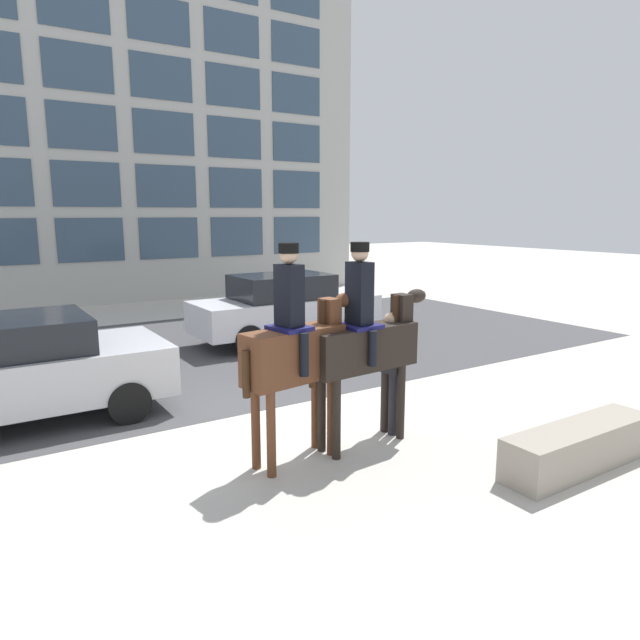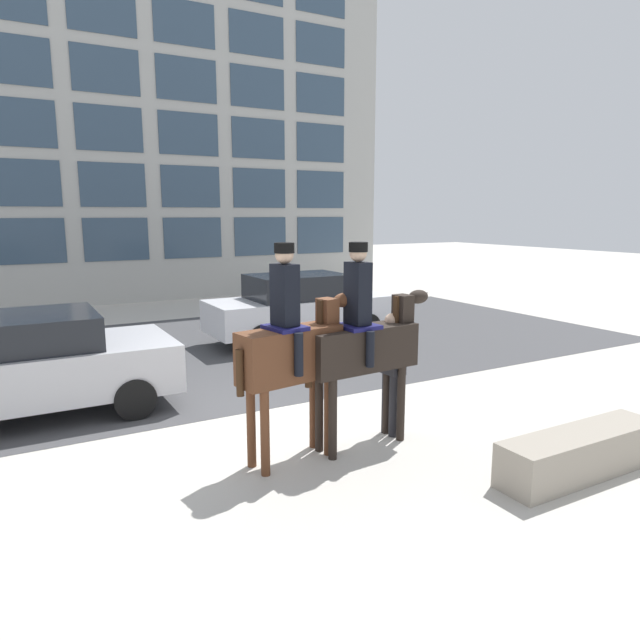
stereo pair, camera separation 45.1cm
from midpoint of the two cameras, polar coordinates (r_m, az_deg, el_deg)
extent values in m
plane|color=beige|center=(8.71, -2.50, -9.92)|extent=(80.00, 80.00, 0.00)
cube|color=#444447|center=(12.95, -12.01, -3.25)|extent=(20.92, 8.50, 0.01)
cube|color=#A8A8A3|center=(21.24, -20.22, 23.84)|extent=(20.92, 0.30, 16.28)
cube|color=#33475B|center=(20.17, -26.49, 7.07)|extent=(2.10, 0.02, 1.43)
cube|color=#33475B|center=(20.47, -19.08, 7.63)|extent=(2.10, 0.02, 1.43)
cube|color=#33475B|center=(21.10, -11.98, 8.04)|extent=(2.10, 0.02, 1.43)
cube|color=#33475B|center=(22.03, -5.37, 8.32)|extent=(2.10, 0.02, 1.43)
cube|color=#33475B|center=(23.22, 0.64, 8.48)|extent=(2.10, 0.02, 1.43)
cube|color=#33475B|center=(20.18, -26.91, 12.14)|extent=(2.10, 0.02, 1.43)
cube|color=#33475B|center=(20.48, -19.39, 12.63)|extent=(2.10, 0.02, 1.43)
cube|color=#33475B|center=(21.10, -12.17, 12.90)|extent=(2.10, 0.02, 1.43)
cube|color=#33475B|center=(22.03, -5.45, 12.98)|extent=(2.10, 0.02, 1.43)
cube|color=#33475B|center=(23.22, 0.65, 12.90)|extent=(2.10, 0.02, 1.43)
cube|color=#33475B|center=(20.34, -27.35, 17.16)|extent=(2.10, 0.02, 1.43)
cube|color=#33475B|center=(20.64, -19.70, 17.59)|extent=(2.10, 0.02, 1.43)
cube|color=#33475B|center=(21.26, -12.36, 17.73)|extent=(2.10, 0.02, 1.43)
cube|color=#33475B|center=(22.18, -5.54, 17.61)|extent=(2.10, 0.02, 1.43)
cube|color=#33475B|center=(23.36, 0.66, 17.29)|extent=(2.10, 0.02, 1.43)
cube|color=#33475B|center=(20.65, -27.81, 22.08)|extent=(2.10, 0.02, 1.43)
cube|color=#33475B|center=(20.95, -20.03, 22.44)|extent=(2.10, 0.02, 1.43)
cube|color=#33475B|center=(21.56, -12.57, 22.45)|extent=(2.10, 0.02, 1.43)
cube|color=#33475B|center=(22.47, -5.62, 22.14)|extent=(2.10, 0.02, 1.43)
cube|color=#33475B|center=(23.64, 0.67, 21.61)|extent=(2.10, 0.02, 1.43)
cube|color=#33475B|center=(21.41, -20.37, 27.12)|extent=(2.10, 0.02, 1.43)
cube|color=#33475B|center=(22.01, -12.78, 27.01)|extent=(2.10, 0.02, 1.43)
cube|color=#33475B|center=(22.90, -5.71, 26.53)|extent=(2.10, 0.02, 1.43)
cube|color=#33475B|center=(24.04, 0.68, 25.80)|extent=(2.10, 0.02, 1.43)
cube|color=#59331E|center=(6.92, -1.15, -3.48)|extent=(1.38, 0.64, 0.64)
cylinder|color=#59331E|center=(7.57, 1.08, -8.93)|extent=(0.11, 0.11, 1.04)
cylinder|color=#59331E|center=(7.34, 2.62, -9.55)|extent=(0.11, 0.11, 1.04)
cylinder|color=#59331E|center=(7.04, -5.05, -10.51)|extent=(0.11, 0.11, 1.04)
cylinder|color=#59331E|center=(6.80, -3.60, -11.26)|extent=(0.11, 0.11, 1.04)
cube|color=#59331E|center=(7.20, 2.54, 0.04)|extent=(0.24, 0.27, 0.54)
cube|color=#382314|center=(7.12, 1.81, 0.09)|extent=(0.05, 0.08, 0.48)
ellipsoid|color=#59331E|center=(7.34, 4.14, 1.99)|extent=(0.33, 0.24, 0.18)
cube|color=silver|center=(7.40, 4.67, 2.21)|extent=(0.12, 0.07, 0.07)
cylinder|color=#382314|center=(6.56, -6.07, -5.30)|extent=(0.09, 0.09, 0.55)
cube|color=#14144C|center=(6.81, -1.61, -0.77)|extent=(0.47, 0.54, 0.05)
cube|color=black|center=(6.74, -1.63, 2.52)|extent=(0.27, 0.35, 0.73)
sphere|color=#D1A889|center=(6.69, -1.65, 6.55)|extent=(0.22, 0.22, 0.22)
cylinder|color=black|center=(6.69, -1.65, 7.21)|extent=(0.24, 0.24, 0.12)
cylinder|color=black|center=(7.08, -2.90, -2.64)|extent=(0.11, 0.11, 0.52)
cylinder|color=black|center=(6.66, -0.21, -3.48)|extent=(0.11, 0.11, 0.52)
cube|color=black|center=(7.43, 5.95, -2.87)|extent=(1.59, 0.55, 0.57)
cylinder|color=black|center=(8.11, 8.25, -7.68)|extent=(0.11, 0.11, 1.04)
cylinder|color=black|center=(7.90, 9.74, -8.23)|extent=(0.11, 0.11, 1.04)
cylinder|color=black|center=(7.45, 1.68, -9.25)|extent=(0.11, 0.11, 1.04)
cylinder|color=black|center=(7.22, 3.10, -9.93)|extent=(0.11, 0.11, 1.04)
cube|color=black|center=(7.80, 9.91, 0.43)|extent=(0.22, 0.26, 0.56)
cube|color=#382314|center=(7.72, 9.27, 0.49)|extent=(0.05, 0.08, 0.51)
ellipsoid|color=black|center=(7.95, 11.41, 2.29)|extent=(0.33, 0.22, 0.19)
cube|color=silver|center=(8.02, 11.90, 2.48)|extent=(0.12, 0.06, 0.08)
cylinder|color=#382314|center=(6.98, 0.69, -4.58)|extent=(0.09, 0.09, 0.55)
cube|color=#14144C|center=(7.32, 5.52, -0.64)|extent=(0.50, 0.51, 0.05)
cube|color=black|center=(7.25, 5.58, 2.67)|extent=(0.24, 0.34, 0.79)
sphere|color=#D1A889|center=(7.19, 5.65, 6.66)|extent=(0.22, 0.22, 0.22)
cylinder|color=black|center=(7.19, 5.66, 7.27)|extent=(0.24, 0.24, 0.12)
cylinder|color=black|center=(7.57, 4.21, -2.14)|extent=(0.11, 0.11, 0.45)
cylinder|color=black|center=(7.17, 6.84, -2.93)|extent=(0.11, 0.11, 0.45)
cylinder|color=#232328|center=(8.04, 8.99, -8.45)|extent=(0.13, 0.13, 0.89)
cylinder|color=#232328|center=(8.15, 8.24, -8.15)|extent=(0.13, 0.13, 0.89)
cube|color=#232328|center=(7.89, 8.76, -3.05)|extent=(0.24, 0.41, 0.63)
sphere|color=#D1A889|center=(7.80, 8.85, -0.07)|extent=(0.20, 0.20, 0.20)
cube|color=#232328|center=(7.54, 8.13, -2.30)|extent=(0.55, 0.12, 0.09)
cone|color=orange|center=(7.32, 6.07, -2.64)|extent=(0.18, 0.05, 0.04)
cube|color=#B7B7BC|center=(9.63, -25.39, -4.65)|extent=(4.08, 2.00, 0.75)
cube|color=black|center=(9.49, -26.30, -1.05)|extent=(2.04, 1.76, 0.51)
cylinder|color=black|center=(9.01, -16.69, -7.54)|extent=(0.63, 0.24, 0.63)
cylinder|color=black|center=(10.75, -18.86, -4.74)|extent=(0.63, 0.24, 0.63)
cube|color=silver|center=(13.77, -0.95, 0.76)|extent=(4.50, 1.72, 0.72)
cube|color=black|center=(13.63, -1.38, 3.39)|extent=(2.25, 1.51, 0.57)
cylinder|color=black|center=(13.90, 5.67, -0.71)|extent=(0.68, 0.21, 0.68)
cylinder|color=black|center=(15.19, 2.28, 0.30)|extent=(0.68, 0.21, 0.68)
cylinder|color=black|center=(12.54, -4.85, -1.93)|extent=(0.68, 0.21, 0.68)
cylinder|color=black|center=(13.97, -7.53, -0.70)|extent=(0.68, 0.21, 0.68)
cube|color=#9E9384|center=(7.66, 26.20, -11.87)|extent=(2.31, 0.56, 0.53)
camera|label=1|loc=(0.23, -88.31, 0.32)|focal=32.00mm
camera|label=2|loc=(0.23, 91.69, -0.32)|focal=32.00mm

